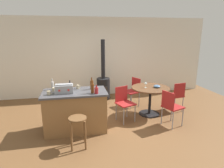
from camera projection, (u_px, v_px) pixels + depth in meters
The scene contains 21 objects.
ground_plane at pixel (109, 125), 4.66m from camera, with size 8.80×8.80×0.00m, color brown.
back_wall at pixel (96, 57), 6.74m from camera, with size 8.00×0.10×2.70m, color silver.
kitchen_island at pixel (76, 111), 4.34m from camera, with size 1.40×0.75×0.92m.
wooden_stool at pixel (78, 125), 3.67m from camera, with size 0.35×0.35×0.62m.
dining_table at pixel (150, 94), 5.17m from camera, with size 1.02×1.02×0.77m.
folding_chair_near at pixel (171, 106), 4.51m from camera, with size 0.52×0.52×0.87m.
folding_chair_far at pixel (176, 94), 5.40m from camera, with size 0.46×0.46×0.85m.
folding_chair_left at pixel (133, 90), 5.82m from camera, with size 0.53×0.53×0.86m.
folding_chair_right at pixel (124, 101), 4.84m from camera, with size 0.51×0.51×0.86m.
wood_stove at pixel (103, 85), 6.41m from camera, with size 0.44×0.45×1.98m.
toolbox at pixel (64, 89), 4.10m from camera, with size 0.37×0.21×0.20m.
bottle_0 at pixel (53, 86), 4.34m from camera, with size 0.06×0.06×0.26m.
bottle_1 at pixel (92, 88), 4.09m from camera, with size 0.07×0.07×0.28m.
bottle_2 at pixel (96, 90), 4.06m from camera, with size 0.08×0.08×0.18m.
bottle_3 at pixel (70, 85), 4.43m from camera, with size 0.06×0.06×0.19m.
bottle_4 at pixel (92, 85), 4.39m from camera, with size 0.07×0.07×0.28m.
cup_0 at pixel (54, 90), 4.23m from camera, with size 0.11×0.07×0.08m.
cup_1 at pixel (49, 93), 3.99m from camera, with size 0.11×0.08×0.08m.
cup_2 at pixel (78, 87), 4.43m from camera, with size 0.11×0.07×0.09m.
wine_glass at pixel (146, 84), 5.07m from camera, with size 0.07×0.07×0.14m.
serving_bowl at pixel (157, 86), 5.10m from camera, with size 0.18×0.18×0.07m, color #4C7099.
Camera 1 is at (-0.76, -4.19, 2.15)m, focal length 30.89 mm.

